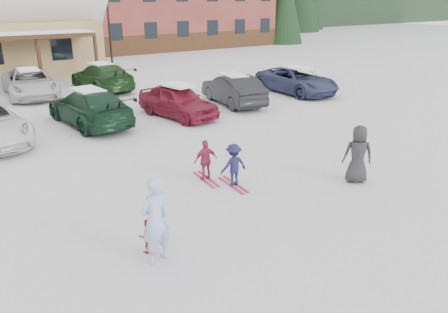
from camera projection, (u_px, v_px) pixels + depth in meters
ground at (236, 205)px, 11.48m from camera, size 160.00×160.00×0.00m
lamp_post at (109, 20)px, 32.27m from camera, size 0.50×0.25×6.26m
adult_skier at (155, 220)px, 8.74m from camera, size 0.78×0.61×1.89m
toddler_red at (147, 236)px, 9.25m from camera, size 0.42×0.36×0.77m
child_navy at (234, 165)px, 12.47m from camera, size 0.85×0.54×1.26m
skis_child_navy at (233, 185)px, 12.69m from camera, size 0.33×1.41×0.03m
child_magenta at (206, 160)px, 12.87m from camera, size 0.76×0.38×1.25m
skis_child_magenta at (206, 179)px, 13.08m from camera, size 0.35×1.41×0.03m
bystander_dark at (358, 154)px, 12.67m from camera, size 1.00×0.95×1.72m
parked_car_3 at (90, 107)px, 18.50m from camera, size 2.57×5.40×1.52m
parked_car_4 at (178, 101)px, 19.72m from camera, size 2.45×4.54×1.47m
parked_car_5 at (233, 90)px, 22.08m from camera, size 2.25×4.74×1.50m
parked_car_6 at (297, 80)px, 24.70m from camera, size 2.43×5.20×1.44m
parked_car_10 at (30, 83)px, 23.80m from camera, size 2.84×5.53×1.49m
parked_car_11 at (102, 77)px, 25.51m from camera, size 2.56×5.47×1.55m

